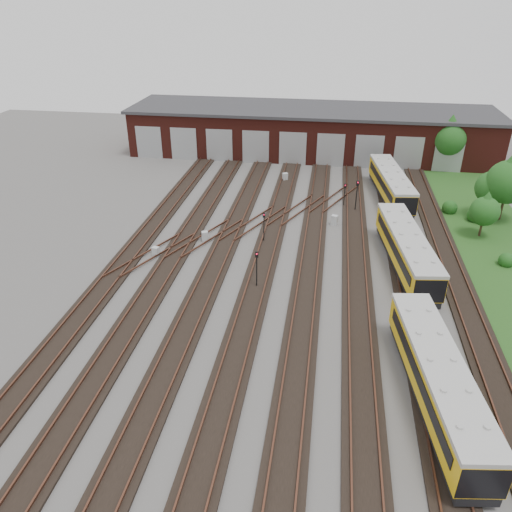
# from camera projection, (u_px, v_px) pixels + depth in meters

# --- Properties ---
(ground) EXTENTS (120.00, 120.00, 0.00)m
(ground) POSITION_uv_depth(u_px,v_px,m) (278.00, 305.00, 37.73)
(ground) COLOR #494643
(ground) RESTS_ON ground
(track_network) EXTENTS (30.40, 70.00, 0.33)m
(track_network) POSITION_uv_depth(u_px,v_px,m) (277.00, 299.00, 38.21)
(track_network) COLOR black
(track_network) RESTS_ON ground
(maintenance_shed) EXTENTS (51.00, 12.50, 6.35)m
(maintenance_shed) POSITION_uv_depth(u_px,v_px,m) (311.00, 131.00, 70.97)
(maintenance_shed) COLOR #4B1812
(maintenance_shed) RESTS_ON ground
(grass_verge) EXTENTS (8.00, 55.00, 0.05)m
(grass_verge) POSITION_uv_depth(u_px,v_px,m) (505.00, 260.00, 43.85)
(grass_verge) COLOR #1E4A18
(grass_verge) RESTS_ON ground
(metro_train) EXTENTS (4.23, 45.82, 2.81)m
(metro_train) POSITION_uv_depth(u_px,v_px,m) (406.00, 249.00, 41.90)
(metro_train) COLOR black
(metro_train) RESTS_ON ground
(signal_mast_0) EXTENTS (0.24, 0.22, 2.99)m
(signal_mast_0) POSITION_uv_depth(u_px,v_px,m) (264.00, 224.00, 46.10)
(signal_mast_0) COLOR black
(signal_mast_0) RESTS_ON ground
(signal_mast_1) EXTENTS (0.26, 0.25, 3.22)m
(signal_mast_1) POSITION_uv_depth(u_px,v_px,m) (257.00, 265.00, 38.95)
(signal_mast_1) COLOR black
(signal_mast_1) RESTS_ON ground
(signal_mast_2) EXTENTS (0.25, 0.23, 2.63)m
(signal_mast_2) POSITION_uv_depth(u_px,v_px,m) (345.00, 192.00, 53.81)
(signal_mast_2) COLOR black
(signal_mast_2) RESTS_ON ground
(signal_mast_3) EXTENTS (0.30, 0.28, 3.42)m
(signal_mast_3) POSITION_uv_depth(u_px,v_px,m) (357.00, 192.00, 52.51)
(signal_mast_3) COLOR black
(signal_mast_3) RESTS_ON ground
(relay_cabinet_0) EXTENTS (0.65, 0.59, 0.91)m
(relay_cabinet_0) POSITION_uv_depth(u_px,v_px,m) (156.00, 252.00, 44.30)
(relay_cabinet_0) COLOR #B9BCBE
(relay_cabinet_0) RESTS_ON ground
(relay_cabinet_1) EXTENTS (0.75, 0.69, 1.00)m
(relay_cabinet_1) POSITION_uv_depth(u_px,v_px,m) (285.00, 177.00, 61.63)
(relay_cabinet_1) COLOR #B9BCBE
(relay_cabinet_1) RESTS_ON ground
(relay_cabinet_2) EXTENTS (0.71, 0.66, 0.95)m
(relay_cabinet_2) POSITION_uv_depth(u_px,v_px,m) (205.00, 236.00, 47.04)
(relay_cabinet_2) COLOR #B9BCBE
(relay_cabinet_2) RESTS_ON ground
(relay_cabinet_3) EXTENTS (0.72, 0.65, 1.02)m
(relay_cabinet_3) POSITION_uv_depth(u_px,v_px,m) (334.00, 220.00, 50.19)
(relay_cabinet_3) COLOR #B9BCBE
(relay_cabinet_3) RESTS_ON ground
(relay_cabinet_4) EXTENTS (0.62, 0.55, 0.91)m
(relay_cabinet_4) POSITION_uv_depth(u_px,v_px,m) (391.00, 199.00, 55.24)
(relay_cabinet_4) COLOR #B9BCBE
(relay_cabinet_4) RESTS_ON ground
(tree_0) EXTENTS (4.34, 4.34, 7.19)m
(tree_0) POSITION_uv_depth(u_px,v_px,m) (450.00, 135.00, 63.55)
(tree_0) COLOR #332517
(tree_0) RESTS_ON ground
(tree_1) EXTENTS (3.40, 3.40, 5.63)m
(tree_1) POSITION_uv_depth(u_px,v_px,m) (493.00, 184.00, 50.51)
(tree_1) COLOR #332517
(tree_1) RESTS_ON ground
(tree_2) EXTENTS (4.35, 4.35, 7.21)m
(tree_2) POSITION_uv_depth(u_px,v_px,m) (510.00, 177.00, 49.31)
(tree_2) COLOR #332517
(tree_2) RESTS_ON ground
(tree_3) EXTENTS (2.77, 2.77, 4.59)m
(tree_3) POSITION_uv_depth(u_px,v_px,m) (486.00, 208.00, 46.72)
(tree_3) COLOR #332517
(tree_3) RESTS_ON ground
(bush_0) EXTENTS (1.34, 1.34, 1.34)m
(bush_0) POSITION_uv_depth(u_px,v_px,m) (507.00, 258.00, 42.77)
(bush_0) COLOR #174112
(bush_0) RESTS_ON ground
(bush_1) EXTENTS (1.58, 1.58, 1.58)m
(bush_1) POSITION_uv_depth(u_px,v_px,m) (450.00, 206.00, 52.80)
(bush_1) COLOR #174112
(bush_1) RESTS_ON ground
(bush_2) EXTENTS (1.80, 1.80, 1.80)m
(bush_2) POSITION_uv_depth(u_px,v_px,m) (477.00, 213.00, 50.83)
(bush_2) COLOR #174112
(bush_2) RESTS_ON ground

